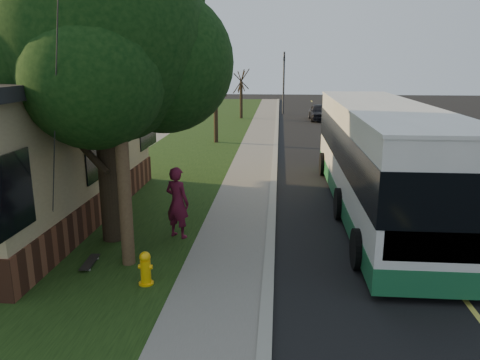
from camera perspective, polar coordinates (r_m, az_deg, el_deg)
name	(u,v)px	position (r m, az deg, el deg)	size (l,w,h in m)	color
ground	(268,292)	(10.12, 3.38, -13.44)	(120.00, 120.00, 0.00)	black
road	(372,179)	(19.90, 15.75, 0.10)	(8.00, 80.00, 0.01)	black
curb	(274,176)	(19.52, 4.16, 0.50)	(0.25, 80.00, 0.12)	gray
sidewalk	(250,176)	(19.56, 1.23, 0.51)	(2.00, 80.00, 0.08)	slate
grass_verge	(168,174)	(20.07, -8.79, 0.69)	(5.00, 80.00, 0.07)	black
fire_hydrant	(146,268)	(10.30, -11.44, -10.51)	(0.32, 0.32, 0.74)	#FBB70D
utility_pole	(116,65)	(10.54, -14.87, 13.44)	(2.86, 3.21, 9.07)	#473321
leafy_tree	(103,42)	(12.40, -16.34, 15.89)	(6.30, 6.00, 7.80)	black
bare_tree_near	(216,107)	(27.32, -2.98, 8.93)	(1.38, 1.21, 4.31)	black
bare_tree_far	(241,95)	(39.18, 0.15, 10.36)	(1.38, 1.21, 4.03)	black
traffic_signal	(284,79)	(42.98, 5.36, 12.20)	(0.18, 0.22, 5.50)	#2D2D30
transit_bus	(380,155)	(15.49, 16.70, 2.95)	(2.91, 12.61, 3.41)	silver
skateboarder	(177,202)	(12.60, -7.65, -2.73)	(0.71, 0.47, 1.94)	#541026
skateboard_main	(90,262)	(11.65, -17.82, -9.53)	(0.30, 0.93, 0.09)	black
dumpster	(41,170)	(19.07, -23.13, 1.18)	(1.84, 1.58, 1.42)	black
distant_car	(319,112)	(38.98, 9.66, 8.17)	(1.57, 3.90, 1.33)	black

